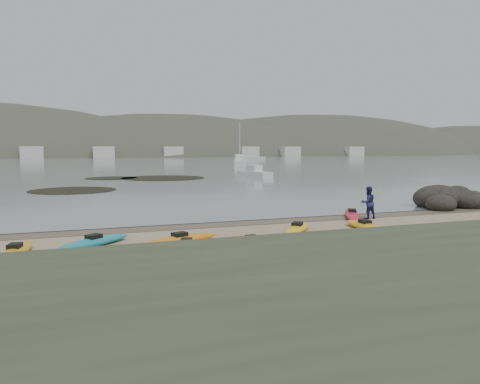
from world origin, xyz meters
name	(u,v)px	position (x,y,z in m)	size (l,w,h in m)	color
ground	(240,221)	(0.00, 0.00, 0.00)	(600.00, 600.00, 0.00)	tan
wet_sand	(242,222)	(0.00, -0.30, 0.00)	(60.00, 60.00, 0.00)	brown
water	(83,153)	(0.00, 300.00, 0.01)	(1200.00, 1200.00, 0.00)	slate
kayaks	(225,236)	(-2.18, -4.26, 0.17)	(18.20, 9.76, 0.34)	teal
person_east	(368,203)	(6.63, -1.48, 0.85)	(0.83, 0.64, 1.70)	navy
rock_cluster	(449,203)	(14.42, 0.98, 0.23)	(5.17, 3.78, 1.69)	black
kelp_mats	(133,181)	(-1.57, 30.65, 0.03)	(19.05, 22.19, 0.04)	black
moored_boats	(101,162)	(-1.71, 83.31, 0.60)	(88.23, 80.87, 1.40)	silver
far_hills	(178,189)	(39.38, 193.97, -15.93)	(550.00, 135.00, 80.00)	#384235
far_town	(113,152)	(6.00, 145.00, 2.00)	(199.00, 5.00, 4.00)	beige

